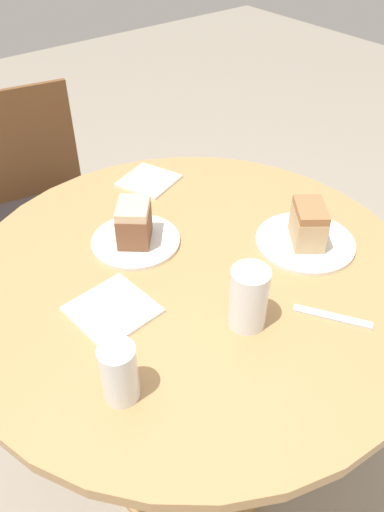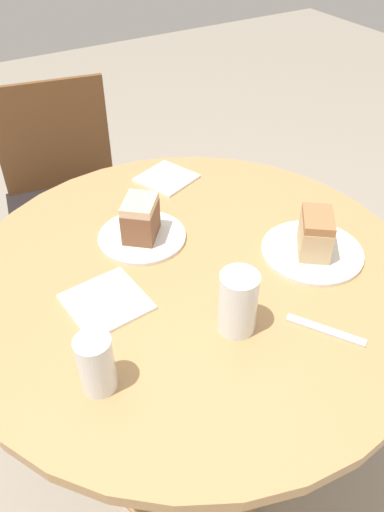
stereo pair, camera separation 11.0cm
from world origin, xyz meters
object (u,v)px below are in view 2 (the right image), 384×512
(chair, at_px, (67,196))
(glass_water, at_px, (238,306))
(plate_near, at_px, (312,252))
(cake_slice_near, at_px, (316,233))
(plate_far, at_px, (142,237))
(glass_lemonade, at_px, (97,366))
(cake_slice_far, at_px, (141,218))

(chair, relative_size, glass_water, 6.34)
(plate_near, height_order, cake_slice_near, cake_slice_near)
(plate_far, relative_size, glass_water, 1.57)
(cake_slice_near, relative_size, glass_lemonade, 1.05)
(plate_near, bearing_deg, glass_lemonade, -171.29)
(cake_slice_near, xyz_separation_m, glass_water, (-0.28, -0.10, 0.00))
(plate_near, xyz_separation_m, cake_slice_far, (-0.32, 0.26, 0.05))
(plate_near, distance_m, cake_slice_near, 0.05)
(cake_slice_far, xyz_separation_m, glass_lemonade, (-0.25, -0.34, -0.01))
(glass_lemonade, distance_m, glass_water, 0.29)
(cake_slice_far, distance_m, glass_lemonade, 0.43)
(chair, xyz_separation_m, plate_near, (0.29, -1.02, 0.32))
(plate_near, bearing_deg, glass_water, -161.00)
(plate_far, bearing_deg, cake_slice_far, -90.00)
(plate_near, relative_size, cake_slice_far, 1.98)
(cake_slice_far, distance_m, glass_water, 0.35)
(plate_far, distance_m, cake_slice_far, 0.05)
(glass_lemonade, bearing_deg, plate_near, 8.71)
(glass_lemonade, bearing_deg, glass_water, -2.07)
(glass_lemonade, bearing_deg, cake_slice_far, 53.44)
(chair, bearing_deg, plate_far, -81.57)
(plate_far, height_order, glass_water, glass_water)
(cake_slice_far, relative_size, glass_lemonade, 1.01)
(glass_lemonade, bearing_deg, chair, 75.54)
(chair, bearing_deg, glass_lemonade, -93.71)
(cake_slice_far, bearing_deg, glass_water, -84.75)
(plate_near, xyz_separation_m, glass_water, (-0.28, -0.10, 0.05))
(cake_slice_near, height_order, cake_slice_far, cake_slice_far)
(plate_far, relative_size, cake_slice_far, 1.78)
(cake_slice_far, relative_size, glass_water, 0.89)
(plate_near, relative_size, cake_slice_near, 1.90)
(cake_slice_near, xyz_separation_m, glass_lemonade, (-0.57, -0.09, -0.01))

